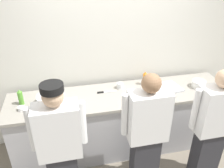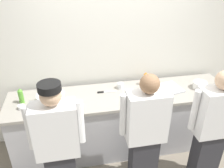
% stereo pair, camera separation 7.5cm
% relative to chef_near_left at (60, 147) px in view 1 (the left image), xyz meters
% --- Properties ---
extents(ground_plane, '(9.00, 9.00, 0.00)m').
position_rel_chef_near_left_xyz_m(ground_plane, '(0.86, 0.38, -0.86)').
color(ground_plane, slate).
extents(wall_back, '(4.87, 0.10, 2.97)m').
position_rel_chef_near_left_xyz_m(wall_back, '(0.86, 1.25, 0.62)').
color(wall_back, silver).
rests_on(wall_back, ground).
extents(prep_counter, '(3.10, 0.72, 0.94)m').
position_rel_chef_near_left_xyz_m(prep_counter, '(0.86, 0.76, -0.39)').
color(prep_counter, '#B2B2B7').
rests_on(prep_counter, ground).
extents(chef_near_left, '(0.59, 0.24, 1.61)m').
position_rel_chef_near_left_xyz_m(chef_near_left, '(0.00, 0.00, 0.00)').
color(chef_near_left, '#2D2D33').
rests_on(chef_near_left, ground).
extents(chef_center, '(0.59, 0.24, 1.59)m').
position_rel_chef_near_left_xyz_m(chef_center, '(0.97, 0.03, -0.02)').
color(chef_center, '#2D2D33').
rests_on(chef_center, ground).
extents(chef_far_right, '(0.59, 0.24, 1.58)m').
position_rel_chef_near_left_xyz_m(chef_far_right, '(1.78, -0.02, -0.03)').
color(chef_far_right, '#2D2D33').
rests_on(chef_far_right, ground).
extents(plate_stack_front, '(0.20, 0.20, 0.10)m').
position_rel_chef_near_left_xyz_m(plate_stack_front, '(2.00, 0.72, 0.13)').
color(plate_stack_front, white).
rests_on(plate_stack_front, prep_counter).
extents(mixing_bowl_steel, '(0.36, 0.36, 0.12)m').
position_rel_chef_near_left_xyz_m(mixing_bowl_steel, '(-0.08, 0.73, 0.14)').
color(mixing_bowl_steel, '#B7BABF').
rests_on(mixing_bowl_steel, prep_counter).
extents(sheet_tray, '(0.45, 0.40, 0.02)m').
position_rel_chef_near_left_xyz_m(sheet_tray, '(1.52, 0.76, 0.09)').
color(sheet_tray, '#B7BABF').
rests_on(sheet_tray, prep_counter).
extents(squeeze_bottle_primary, '(0.06, 0.06, 0.21)m').
position_rel_chef_near_left_xyz_m(squeeze_bottle_primary, '(1.26, 0.96, 0.18)').
color(squeeze_bottle_primary, orange).
rests_on(squeeze_bottle_primary, prep_counter).
extents(squeeze_bottle_secondary, '(0.06, 0.06, 0.21)m').
position_rel_chef_near_left_xyz_m(squeeze_bottle_secondary, '(-0.45, 0.80, 0.18)').
color(squeeze_bottle_secondary, '#56A333').
rests_on(squeeze_bottle_secondary, prep_counter).
extents(ramekin_orange_sauce, '(0.10, 0.10, 0.05)m').
position_rel_chef_near_left_xyz_m(ramekin_orange_sauce, '(0.25, 0.59, 0.11)').
color(ramekin_orange_sauce, white).
rests_on(ramekin_orange_sauce, prep_counter).
extents(ramekin_yellow_sauce, '(0.09, 0.09, 0.05)m').
position_rel_chef_near_left_xyz_m(ramekin_yellow_sauce, '(-0.44, 0.66, 0.11)').
color(ramekin_yellow_sauce, white).
rests_on(ramekin_yellow_sauce, prep_counter).
extents(ramekin_green_sauce, '(0.10, 0.10, 0.04)m').
position_rel_chef_near_left_xyz_m(ramekin_green_sauce, '(0.92, 0.61, 0.10)').
color(ramekin_green_sauce, white).
rests_on(ramekin_green_sauce, prep_counter).
extents(deli_cup, '(0.09, 0.09, 0.08)m').
position_rel_chef_near_left_xyz_m(deli_cup, '(0.88, 0.93, 0.12)').
color(deli_cup, white).
rests_on(deli_cup, prep_counter).
extents(chefs_knife, '(0.27, 0.03, 0.02)m').
position_rel_chef_near_left_xyz_m(chefs_knife, '(0.65, 0.86, 0.09)').
color(chefs_knife, '#B7BABF').
rests_on(chefs_knife, prep_counter).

